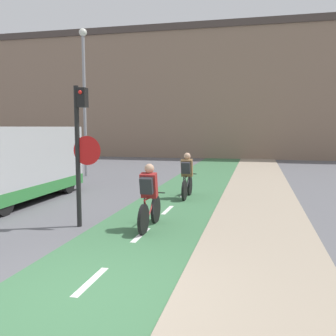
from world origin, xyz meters
The scene contains 9 objects.
ground_plane centered at (0.00, 0.00, 0.00)m, with size 120.00×120.00×0.00m, color #5B5B60.
bike_lane centered at (0.00, 0.00, 0.01)m, with size 2.59×60.00×0.02m.
sidewalk_strip centered at (2.49, 0.00, 0.03)m, with size 2.40×60.00×0.05m.
building_row_background centered at (0.00, 25.64, 4.96)m, with size 60.00×5.20×9.90m.
traffic_light_pole centered at (-1.56, 3.41, 2.02)m, with size 0.67×0.25×3.27m.
street_lamp_far centered at (-5.52, 11.88, 4.18)m, with size 0.36×0.36×6.84m.
cyclist_near centered at (0.03, 3.56, 0.72)m, with size 0.46×1.69×1.51m.
cyclist_far centered at (0.19, 7.44, 0.71)m, with size 0.46×1.64×1.50m.
van centered at (-5.04, 5.66, 1.16)m, with size 2.16×5.36×2.35m.
Camera 1 is at (2.38, -4.49, 2.33)m, focal length 40.00 mm.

